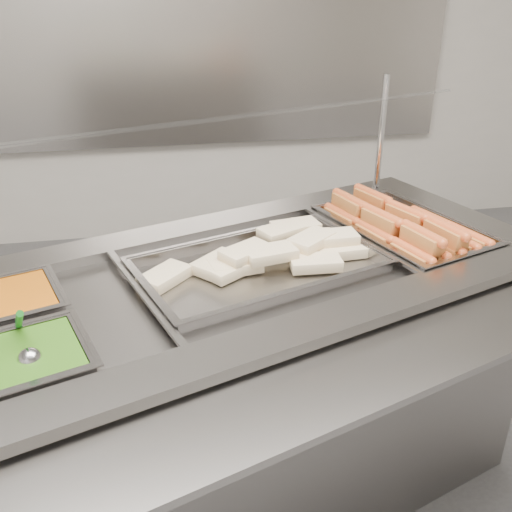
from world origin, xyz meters
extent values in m
cube|color=#A29D98|center=(0.00, 2.45, 1.20)|extent=(3.00, 0.04, 1.20)
cube|color=slate|center=(-0.10, 0.31, 0.40)|extent=(1.79, 1.19, 0.80)
cube|color=gray|center=(0.01, 0.01, 0.81)|extent=(1.67, 0.68, 0.03)
cube|color=gray|center=(-0.20, 0.62, 0.81)|extent=(1.67, 0.68, 0.03)
cube|color=gray|center=(0.66, 0.58, 0.81)|extent=(0.28, 0.53, 0.03)
cube|color=black|center=(-0.10, 0.31, 0.71)|extent=(1.58, 0.98, 0.02)
cube|color=gray|center=(0.28, 0.44, 0.82)|extent=(0.19, 0.50, 0.01)
cube|color=gray|center=(-0.36, 0.22, 0.82)|extent=(0.19, 0.50, 0.01)
cube|color=gray|center=(0.06, -0.13, 0.78)|extent=(1.64, 0.76, 0.02)
cylinder|color=silver|center=(0.48, 0.83, 1.03)|extent=(0.02, 0.02, 0.40)
cube|color=silver|center=(-0.16, 0.49, 1.18)|extent=(1.52, 0.75, 0.08)
cube|color=#1D5D0E|center=(-0.61, -0.01, 0.79)|extent=(0.31, 0.27, 0.08)
cube|color=#A25A22|center=(0.39, 0.31, 0.81)|extent=(0.09, 0.15, 0.05)
cylinder|color=#C84A23|center=(0.39, 0.31, 0.83)|extent=(0.07, 0.15, 0.03)
cube|color=#A25A22|center=(0.34, 0.46, 0.81)|extent=(0.09, 0.15, 0.05)
cylinder|color=#C84A23|center=(0.34, 0.46, 0.83)|extent=(0.07, 0.15, 0.03)
cube|color=#A25A22|center=(0.28, 0.62, 0.81)|extent=(0.09, 0.15, 0.05)
cylinder|color=#C84A23|center=(0.28, 0.62, 0.83)|extent=(0.08, 0.15, 0.03)
cube|color=#A25A22|center=(0.44, 0.33, 0.81)|extent=(0.09, 0.15, 0.05)
cylinder|color=#C84A23|center=(0.44, 0.33, 0.83)|extent=(0.07, 0.15, 0.03)
cube|color=#A25A22|center=(0.39, 0.48, 0.81)|extent=(0.09, 0.15, 0.05)
cylinder|color=#C84A23|center=(0.39, 0.48, 0.83)|extent=(0.08, 0.15, 0.03)
cube|color=#A25A22|center=(0.34, 0.63, 0.81)|extent=(0.09, 0.15, 0.05)
cylinder|color=#C84A23|center=(0.34, 0.63, 0.83)|extent=(0.07, 0.15, 0.03)
cube|color=#A25A22|center=(0.50, 0.35, 0.81)|extent=(0.09, 0.15, 0.05)
cylinder|color=#C84A23|center=(0.50, 0.35, 0.83)|extent=(0.08, 0.15, 0.03)
cube|color=#A25A22|center=(0.45, 0.50, 0.81)|extent=(0.09, 0.15, 0.05)
cylinder|color=#C84A23|center=(0.45, 0.50, 0.83)|extent=(0.07, 0.15, 0.03)
cube|color=#A25A22|center=(0.39, 0.65, 0.81)|extent=(0.09, 0.15, 0.05)
cylinder|color=#C84A23|center=(0.39, 0.65, 0.83)|extent=(0.07, 0.15, 0.03)
cube|color=#A25A22|center=(0.55, 0.37, 0.81)|extent=(0.09, 0.15, 0.05)
cylinder|color=#C84A23|center=(0.55, 0.37, 0.83)|extent=(0.08, 0.15, 0.03)
cube|color=#A25A22|center=(0.50, 0.52, 0.81)|extent=(0.09, 0.15, 0.05)
cylinder|color=#C84A23|center=(0.50, 0.52, 0.83)|extent=(0.08, 0.15, 0.03)
cube|color=#A25A22|center=(0.45, 0.67, 0.81)|extent=(0.09, 0.15, 0.05)
cylinder|color=#C84A23|center=(0.45, 0.67, 0.83)|extent=(0.08, 0.15, 0.03)
cube|color=#A25A22|center=(0.61, 0.39, 0.81)|extent=(0.09, 0.15, 0.05)
cylinder|color=#C84A23|center=(0.61, 0.39, 0.83)|extent=(0.07, 0.15, 0.03)
cube|color=#A25A22|center=(0.55, 0.54, 0.81)|extent=(0.09, 0.15, 0.05)
cylinder|color=#C84A23|center=(0.55, 0.54, 0.83)|extent=(0.08, 0.15, 0.03)
cube|color=#A25A22|center=(0.42, 0.32, 0.86)|extent=(0.08, 0.15, 0.05)
cylinder|color=#C84A23|center=(0.42, 0.32, 0.88)|extent=(0.07, 0.15, 0.03)
cube|color=#A25A22|center=(0.36, 0.47, 0.86)|extent=(0.09, 0.15, 0.05)
cylinder|color=#C84A23|center=(0.36, 0.47, 0.88)|extent=(0.08, 0.15, 0.03)
cube|color=#A25A22|center=(0.31, 0.62, 0.86)|extent=(0.09, 0.15, 0.05)
cylinder|color=#C84A23|center=(0.31, 0.62, 0.88)|extent=(0.07, 0.15, 0.03)
cube|color=#A25A22|center=(0.50, 0.35, 0.86)|extent=(0.08, 0.15, 0.05)
cylinder|color=#C84A23|center=(0.50, 0.35, 0.88)|extent=(0.07, 0.15, 0.03)
cube|color=#A25A22|center=(0.45, 0.49, 0.86)|extent=(0.10, 0.15, 0.05)
cylinder|color=#C84A23|center=(0.45, 0.49, 0.88)|extent=(0.08, 0.15, 0.03)
cube|color=#A25A22|center=(0.40, 0.65, 0.86)|extent=(0.09, 0.15, 0.05)
cylinder|color=#C84A23|center=(0.40, 0.65, 0.88)|extent=(0.08, 0.15, 0.03)
cube|color=beige|center=(-0.12, 0.32, 0.82)|extent=(0.16, 0.14, 0.03)
cube|color=beige|center=(-0.16, 0.36, 0.82)|extent=(0.15, 0.15, 0.03)
cube|color=beige|center=(0.14, 0.48, 0.82)|extent=(0.14, 0.09, 0.03)
cube|color=beige|center=(0.16, 0.38, 0.81)|extent=(0.16, 0.12, 0.03)
cube|color=beige|center=(-0.11, 0.33, 0.82)|extent=(0.15, 0.10, 0.03)
cube|color=beige|center=(0.20, 0.38, 0.82)|extent=(0.14, 0.09, 0.03)
cube|color=beige|center=(-0.30, 0.31, 0.82)|extent=(0.15, 0.15, 0.03)
cube|color=beige|center=(0.11, 0.31, 0.82)|extent=(0.14, 0.09, 0.03)
cube|color=beige|center=(-0.01, 0.33, 0.85)|extent=(0.15, 0.10, 0.03)
cube|color=beige|center=(0.05, 0.47, 0.85)|extent=(0.16, 0.13, 0.03)
cube|color=beige|center=(0.10, 0.49, 0.85)|extent=(0.15, 0.10, 0.03)
cube|color=beige|center=(-0.08, 0.35, 0.85)|extent=(0.16, 0.14, 0.03)
cube|color=beige|center=(0.12, 0.39, 0.85)|extent=(0.16, 0.15, 0.03)
cube|color=beige|center=(0.19, 0.41, 0.84)|extent=(0.14, 0.08, 0.03)
sphere|color=#A7A7AC|center=(-0.58, -0.01, 0.82)|extent=(0.05, 0.05, 0.05)
cylinder|color=#12691A|center=(-0.61, 0.06, 0.88)|extent=(0.05, 0.12, 0.10)
camera|label=1|loc=(-0.31, -1.02, 1.52)|focal=40.00mm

